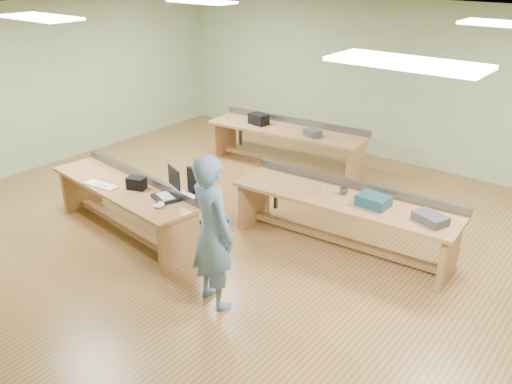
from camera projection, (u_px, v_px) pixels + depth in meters
floor at (264, 234)px, 7.84m from camera, size 10.00×10.00×0.00m
ceiling at (266, 18)px, 6.61m from camera, size 10.00×10.00×0.00m
wall_back at (395, 83)px, 10.10m from camera, size 10.00×0.04×3.00m
wall_left at (51, 84)px, 10.05m from camera, size 0.04×8.00×3.00m
fluor_panels at (266, 21)px, 6.63m from camera, size 6.20×3.50×0.03m
workbench_front at (126, 198)px, 7.67m from camera, size 2.77×1.03×0.86m
workbench_mid at (344, 209)px, 7.31m from camera, size 3.14×1.05×0.86m
workbench_back at (287, 138)px, 10.10m from camera, size 3.09×1.10×0.86m
person at (212, 232)px, 5.98m from camera, size 0.76×0.59×1.83m
laptop_base at (166, 198)px, 7.16m from camera, size 0.43×0.39×0.04m
laptop_screen at (174, 177)px, 7.12m from camera, size 0.34×0.14×0.28m
keyboard at (101, 185)px, 7.54m from camera, size 0.52×0.23×0.03m
trackball_mouse at (159, 205)px, 6.93m from camera, size 0.18×0.19×0.06m
camera_bag at (136, 183)px, 7.44m from camera, size 0.29×0.23×0.17m
task_chair at (188, 207)px, 7.93m from camera, size 0.56×0.56×0.87m
parts_bin_teal at (374, 201)px, 6.95m from camera, size 0.41×0.31×0.14m
parts_bin_grey at (430, 218)px, 6.52m from camera, size 0.46×0.37×0.11m
mug at (344, 191)px, 7.29m from camera, size 0.12×0.12×0.09m
drinks_can at (318, 190)px, 7.30m from camera, size 0.08×0.08×0.11m
storage_box_back at (259, 119)px, 10.22m from camera, size 0.37×0.29×0.20m
tray_back at (313, 133)px, 9.57m from camera, size 0.36×0.31×0.12m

